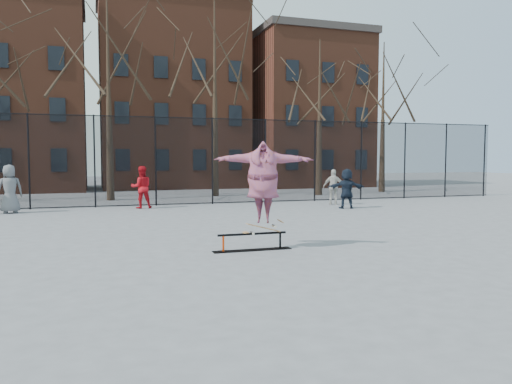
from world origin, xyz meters
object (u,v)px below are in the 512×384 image
object	(u,v)px
bystander_navy	(347,189)
bystander_grey	(10,189)
bystander_white	(334,187)
skateboard	(263,230)
bystander_red	(141,187)
skater	(263,187)
skate_rail	(252,243)

from	to	relation	value
bystander_navy	bystander_grey	bearing A→B (deg)	5.45
bystander_white	bystander_navy	size ratio (longest dim) A/B	0.96
skateboard	bystander_red	size ratio (longest dim) A/B	0.49
skateboard	bystander_grey	distance (m)	12.38
skater	bystander_white	world-z (taller)	skater
bystander_red	skater	bearing A→B (deg)	97.53
bystander_grey	bystander_white	xyz separation A→B (m)	(13.55, -0.76, -0.13)
skate_rail	skater	size ratio (longest dim) A/B	0.80
skateboard	bystander_red	bearing A→B (deg)	99.80
bystander_white	skateboard	bearing A→B (deg)	84.01
bystander_grey	bystander_red	xyz separation A→B (m)	(5.03, 0.33, -0.05)
skateboard	bystander_navy	distance (m)	10.18
skater	bystander_white	xyz separation A→B (m)	(6.69, 9.54, -0.66)
bystander_navy	skate_rail	bearing A→B (deg)	65.29
skateboard	bystander_navy	bearing A→B (deg)	50.70
skate_rail	bystander_white	bearing A→B (deg)	53.90
skater	bystander_red	size ratio (longest dim) A/B	1.30
skateboard	bystander_grey	world-z (taller)	bystander_grey
bystander_grey	bystander_navy	size ratio (longest dim) A/B	1.12
skate_rail	bystander_white	xyz separation A→B (m)	(6.95, 9.54, 0.65)
skateboard	skater	distance (m)	1.01
skater	bystander_navy	size ratio (longest dim) A/B	1.39
skateboard	bystander_white	size ratio (longest dim) A/B	0.54
skateboard	bystander_navy	size ratio (longest dim) A/B	0.52
skateboard	bystander_white	bearing A→B (deg)	54.97
skateboard	bystander_grey	xyz separation A→B (m)	(-6.87, 10.29, 0.48)
skate_rail	skateboard	xyz separation A→B (m)	(0.27, -0.00, 0.30)
bystander_white	bystander_navy	world-z (taller)	bystander_navy
skater	bystander_grey	distance (m)	12.39
bystander_grey	bystander_red	distance (m)	5.04
skateboard	bystander_white	world-z (taller)	bystander_white
skateboard	bystander_white	distance (m)	11.65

